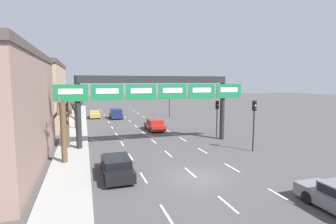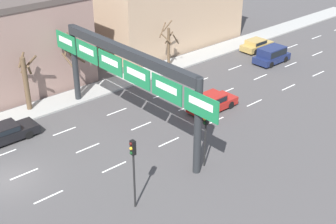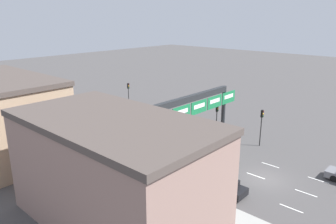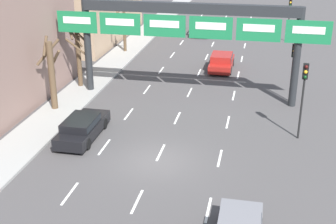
# 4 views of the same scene
# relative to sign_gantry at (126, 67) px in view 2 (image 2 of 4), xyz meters

# --- Properties ---
(ground_plane) EXTENTS (220.00, 220.00, 0.00)m
(ground_plane) POSITION_rel_sign_gantry_xyz_m (-0.00, -9.76, -5.35)
(ground_plane) COLOR #474444
(lane_dashes) EXTENTS (6.72, 67.00, 0.01)m
(lane_dashes) POSITION_rel_sign_gantry_xyz_m (-0.00, 3.74, -5.35)
(lane_dashes) COLOR white
(lane_dashes) RESTS_ON ground_plane
(sign_gantry) EXTENTS (18.82, 0.70, 6.83)m
(sign_gantry) POSITION_rel_sign_gantry_xyz_m (0.00, 0.00, 0.00)
(sign_gantry) COLOR #232628
(sign_gantry) RESTS_ON ground_plane
(building_far) EXTENTS (9.43, 17.33, 8.97)m
(building_far) POSITION_rel_sign_gantry_xyz_m (-14.42, 16.17, -0.85)
(building_far) COLOR tan
(building_far) RESTS_ON ground_plane
(car_red) EXTENTS (1.91, 4.45, 1.44)m
(car_red) POSITION_rel_sign_gantry_xyz_m (1.76, 7.42, -4.58)
(car_red) COLOR maroon
(car_red) RESTS_ON ground_plane
(car_black) EXTENTS (1.83, 4.83, 1.33)m
(car_black) POSITION_rel_sign_gantry_xyz_m (-4.93, -7.86, -4.63)
(car_black) COLOR black
(car_black) RESTS_ON ground_plane
(car_gold) EXTENTS (1.79, 3.91, 1.31)m
(car_gold) POSITION_rel_sign_gantry_xyz_m (-5.16, 21.93, -4.65)
(car_gold) COLOR #A88947
(car_gold) RESTS_ON ground_plane
(suv_navy) EXTENTS (1.98, 4.08, 1.70)m
(suv_navy) POSITION_rel_sign_gantry_xyz_m (-1.72, 20.15, -4.41)
(suv_navy) COLOR #19234C
(suv_navy) RESTS_ON ground_plane
(traffic_light_mid_block) EXTENTS (0.30, 0.35, 4.14)m
(traffic_light_mid_block) POSITION_rel_sign_gantry_xyz_m (7.26, 0.93, -2.37)
(traffic_light_mid_block) COLOR black
(traffic_light_mid_block) RESTS_ON ground_plane
(traffic_light_far_end) EXTENTS (0.30, 0.35, 4.60)m
(traffic_light_far_end) POSITION_rel_sign_gantry_xyz_m (7.58, -5.30, -2.07)
(traffic_light_far_end) COLOR black
(traffic_light_far_end) RESTS_ON ground_plane
(tree_bare_closest) EXTENTS (2.06, 2.04, 4.65)m
(tree_bare_closest) POSITION_rel_sign_gantry_xyz_m (-8.02, 11.29, -2.83)
(tree_bare_closest) COLOR brown
(tree_bare_closest) RESTS_ON sidewalk_left
(tree_bare_second) EXTENTS (1.90, 1.55, 4.94)m
(tree_bare_second) POSITION_rel_sign_gantry_xyz_m (-8.45, -4.00, -2.64)
(tree_bare_second) COLOR brown
(tree_bare_second) RESTS_ON sidewalk_left
(tree_bare_third) EXTENTS (1.94, 1.53, 5.49)m
(tree_bare_third) POSITION_rel_sign_gantry_xyz_m (-8.41, 0.58, -2.48)
(tree_bare_third) COLOR brown
(tree_bare_third) RESTS_ON sidewalk_left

